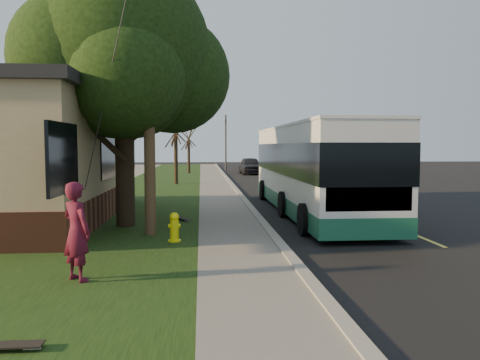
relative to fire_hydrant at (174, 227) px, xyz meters
name	(u,v)px	position (x,y,z in m)	size (l,w,h in m)	color
ground	(276,242)	(2.60, 0.00, -0.43)	(120.00, 120.00, 0.00)	black
road	(326,198)	(6.60, 10.00, -0.43)	(8.00, 80.00, 0.01)	black
curb	(242,197)	(2.60, 10.00, -0.37)	(0.25, 80.00, 0.12)	gray
sidewalk	(221,198)	(1.60, 10.00, -0.39)	(2.00, 80.00, 0.08)	slate
grass_verge	(145,199)	(-1.90, 10.00, -0.40)	(5.00, 80.00, 0.07)	black
fire_hydrant	(174,227)	(0.00, 0.00, 0.00)	(0.32, 0.32, 0.74)	yellow
utility_pole	(148,65)	(-0.71, 0.99, 4.20)	(2.86, 3.21, 9.07)	#473321
leafy_tree	(125,56)	(-1.57, 2.65, 4.73)	(6.30, 6.00, 7.80)	black
bare_tree_near	(176,151)	(-0.90, 18.00, 1.72)	(1.38, 1.21, 4.31)	black
bare_tree_far	(189,151)	(-0.40, 30.00, 1.57)	(1.38, 1.21, 4.03)	black
traffic_signal	(226,139)	(3.10, 34.00, 2.73)	(0.18, 0.22, 5.50)	#2D2D30
transit_bus	(312,167)	(4.76, 5.14, 1.28)	(2.74, 11.87, 3.21)	silver
skateboarder	(77,231)	(-1.54, -3.31, 0.53)	(0.65, 0.43, 1.78)	#4F0F23
skateboard_main	(183,219)	(0.10, 3.33, -0.31)	(0.50, 0.71, 0.07)	black
skateboard_spare	(6,346)	(-1.63, -6.20, -0.30)	(0.86, 0.22, 0.08)	black
dumpster	(24,188)	(-6.55, 7.93, 0.33)	(2.00, 1.84, 1.43)	black
distant_car	(250,166)	(5.01, 29.05, 0.32)	(1.78, 4.42, 1.51)	black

